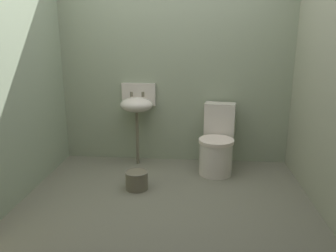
{
  "coord_description": "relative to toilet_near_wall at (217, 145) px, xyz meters",
  "views": [
    {
      "loc": [
        0.28,
        -2.86,
        1.57
      ],
      "look_at": [
        0.0,
        0.31,
        0.7
      ],
      "focal_mm": 36.06,
      "sensor_mm": 36.0,
      "label": 1
    }
  ],
  "objects": [
    {
      "name": "sink",
      "position": [
        -0.97,
        0.19,
        0.43
      ],
      "size": [
        0.42,
        0.35,
        0.99
      ],
      "color": "#6C6651",
      "rests_on": "ground"
    },
    {
      "name": "ground_plane",
      "position": [
        -0.52,
        -0.9,
        -0.36
      ],
      "size": [
        3.22,
        2.91,
        0.08
      ],
      "primitive_type": "cube",
      "color": "slate"
    },
    {
      "name": "bucket",
      "position": [
        -0.85,
        -0.56,
        -0.22
      ],
      "size": [
        0.25,
        0.25,
        0.2
      ],
      "color": "#6C6651",
      "rests_on": "ground"
    },
    {
      "name": "toilet_near_wall",
      "position": [
        0.0,
        0.0,
        0.0
      ],
      "size": [
        0.47,
        0.65,
        0.78
      ],
      "rotation": [
        0.0,
        0.0,
        2.97
      ],
      "color": "silver",
      "rests_on": "ground"
    },
    {
      "name": "wall_left",
      "position": [
        -1.98,
        -0.8,
        0.9
      ],
      "size": [
        0.1,
        2.71,
        2.44
      ],
      "primitive_type": "cube",
      "color": "#92A285",
      "rests_on": "ground"
    },
    {
      "name": "wall_back",
      "position": [
        -0.52,
        0.4,
        0.9
      ],
      "size": [
        3.22,
        0.1,
        2.44
      ],
      "primitive_type": "cube",
      "color": "#94A183",
      "rests_on": "ground"
    }
  ]
}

